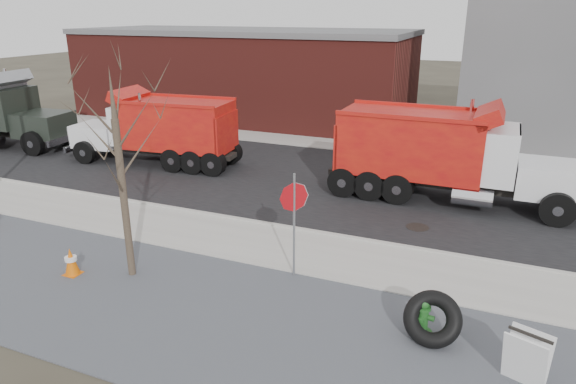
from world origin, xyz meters
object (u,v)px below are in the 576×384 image
at_px(truck_tire, 432,319).
at_px(dump_truck_red_b, 159,128).
at_px(fire_hydrant, 422,318).
at_px(sandwich_board, 526,359).
at_px(stop_sign, 294,208).
at_px(dump_truck_red_a, 443,152).

bearing_deg(truck_tire, dump_truck_red_b, 146.14).
height_order(fire_hydrant, sandwich_board, sandwich_board).
bearing_deg(stop_sign, fire_hydrant, -44.36).
height_order(stop_sign, sandwich_board, stop_sign).
relative_size(sandwich_board, dump_truck_red_a, 0.12).
height_order(fire_hydrant, stop_sign, stop_sign).
bearing_deg(dump_truck_red_b, sandwich_board, 142.10).
bearing_deg(dump_truck_red_a, stop_sign, -110.11).
relative_size(fire_hydrant, stop_sign, 0.32).
height_order(dump_truck_red_a, dump_truck_red_b, dump_truck_red_a).
relative_size(fire_hydrant, sandwich_board, 0.83).
relative_size(fire_hydrant, dump_truck_red_b, 0.11).
distance_m(truck_tire, dump_truck_red_a, 8.65).
xyz_separation_m(stop_sign, sandwich_board, (5.26, -2.08, -1.31)).
xyz_separation_m(stop_sign, dump_truck_red_b, (-9.04, 7.06, -0.24)).
relative_size(truck_tire, dump_truck_red_a, 0.14).
distance_m(truck_tire, dump_truck_red_b, 15.21).
bearing_deg(truck_tire, fire_hydrant, 144.55).
height_order(fire_hydrant, truck_tire, truck_tire).
xyz_separation_m(fire_hydrant, dump_truck_red_b, (-12.39, 8.30, 1.22)).
distance_m(fire_hydrant, truck_tire, 0.28).
bearing_deg(stop_sign, dump_truck_red_b, 118.09).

